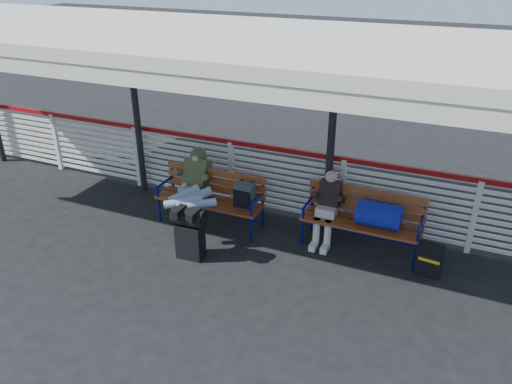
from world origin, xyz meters
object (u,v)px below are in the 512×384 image
at_px(luggage_stack, 190,231).
at_px(companion_person, 327,207).
at_px(bench_right, 372,215).
at_px(traveler_man, 192,193).
at_px(suitcase_side, 429,260).
at_px(bench_left, 220,194).

bearing_deg(luggage_stack, companion_person, 33.10).
bearing_deg(bench_right, traveler_man, -168.28).
bearing_deg(traveler_man, companion_person, 15.53).
bearing_deg(luggage_stack, suitcase_side, 12.92).
xyz_separation_m(bench_right, companion_person, (-0.69, 0.00, -0.02)).
bearing_deg(companion_person, traveler_man, -164.47).
bearing_deg(luggage_stack, traveler_man, 113.45).
height_order(bench_left, bench_right, same).
xyz_separation_m(bench_left, bench_right, (2.44, 0.22, 0.03)).
xyz_separation_m(bench_left, companion_person, (1.74, 0.22, 0.01)).
bearing_deg(bench_right, companion_person, 179.93).
height_order(bench_right, companion_person, companion_person).
height_order(traveler_man, suitcase_side, traveler_man).
xyz_separation_m(luggage_stack, companion_person, (1.71, 1.26, 0.15)).
bearing_deg(luggage_stack, bench_left, 88.71).
bearing_deg(traveler_man, suitcase_side, 4.27).
bearing_deg(traveler_man, bench_right, 11.72).
bearing_deg(luggage_stack, bench_right, 24.36).
distance_m(bench_left, companion_person, 1.76).
xyz_separation_m(traveler_man, suitcase_side, (3.65, 0.27, -0.46)).
relative_size(bench_right, traveler_man, 1.10).
bearing_deg(suitcase_side, luggage_stack, -156.66).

